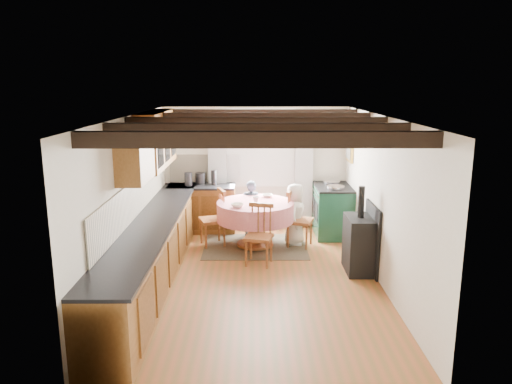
{
  "coord_description": "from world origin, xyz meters",
  "views": [
    {
      "loc": [
        -0.04,
        -6.77,
        2.86
      ],
      "look_at": [
        0.0,
        0.8,
        1.15
      ],
      "focal_mm": 34.16,
      "sensor_mm": 36.0,
      "label": 1
    }
  ],
  "objects_px": {
    "chair_left": "(212,218)",
    "child_right": "(295,214)",
    "chair_near": "(259,235)",
    "cup": "(256,199)",
    "cast_iron_stove": "(360,229)",
    "dining_table": "(255,225)",
    "chair_right": "(300,219)",
    "child_far": "(251,209)",
    "aga_range": "(333,210)"
  },
  "relations": [
    {
      "from": "chair_near",
      "to": "child_far",
      "type": "relative_size",
      "value": 0.91
    },
    {
      "from": "child_far",
      "to": "child_right",
      "type": "bearing_deg",
      "value": 148.61
    },
    {
      "from": "chair_right",
      "to": "cup",
      "type": "bearing_deg",
      "value": 109.78
    },
    {
      "from": "chair_near",
      "to": "child_right",
      "type": "distance_m",
      "value": 1.19
    },
    {
      "from": "child_right",
      "to": "chair_near",
      "type": "bearing_deg",
      "value": 157.54
    },
    {
      "from": "chair_near",
      "to": "cup",
      "type": "distance_m",
      "value": 0.95
    },
    {
      "from": "dining_table",
      "to": "chair_right",
      "type": "bearing_deg",
      "value": 1.93
    },
    {
      "from": "dining_table",
      "to": "cast_iron_stove",
      "type": "relative_size",
      "value": 1.01
    },
    {
      "from": "dining_table",
      "to": "cast_iron_stove",
      "type": "bearing_deg",
      "value": -36.11
    },
    {
      "from": "cast_iron_stove",
      "to": "cup",
      "type": "height_order",
      "value": "cast_iron_stove"
    },
    {
      "from": "aga_range",
      "to": "dining_table",
      "type": "bearing_deg",
      "value": -154.04
    },
    {
      "from": "chair_left",
      "to": "dining_table",
      "type": "bearing_deg",
      "value": 64.96
    },
    {
      "from": "chair_near",
      "to": "cast_iron_stove",
      "type": "distance_m",
      "value": 1.58
    },
    {
      "from": "child_right",
      "to": "chair_right",
      "type": "bearing_deg",
      "value": -133.67
    },
    {
      "from": "dining_table",
      "to": "cup",
      "type": "bearing_deg",
      "value": 64.86
    },
    {
      "from": "chair_near",
      "to": "chair_left",
      "type": "relative_size",
      "value": 0.96
    },
    {
      "from": "chair_near",
      "to": "cup",
      "type": "relative_size",
      "value": 9.28
    },
    {
      "from": "cast_iron_stove",
      "to": "chair_right",
      "type": "bearing_deg",
      "value": 123.96
    },
    {
      "from": "chair_near",
      "to": "aga_range",
      "type": "height_order",
      "value": "chair_near"
    },
    {
      "from": "dining_table",
      "to": "child_far",
      "type": "bearing_deg",
      "value": 97.5
    },
    {
      "from": "dining_table",
      "to": "chair_right",
      "type": "height_order",
      "value": "chair_right"
    },
    {
      "from": "child_far",
      "to": "chair_left",
      "type": "bearing_deg",
      "value": 37.34
    },
    {
      "from": "child_right",
      "to": "cast_iron_stove",
      "type": "bearing_deg",
      "value": -134.96
    },
    {
      "from": "chair_right",
      "to": "child_far",
      "type": "xyz_separation_m",
      "value": [
        -0.87,
        0.59,
        0.03
      ]
    },
    {
      "from": "chair_near",
      "to": "child_right",
      "type": "height_order",
      "value": "child_right"
    },
    {
      "from": "child_far",
      "to": "cup",
      "type": "height_order",
      "value": "child_far"
    },
    {
      "from": "chair_left",
      "to": "chair_right",
      "type": "bearing_deg",
      "value": 69.01
    },
    {
      "from": "dining_table",
      "to": "cast_iron_stove",
      "type": "xyz_separation_m",
      "value": [
        1.59,
        -1.16,
        0.26
      ]
    },
    {
      "from": "cast_iron_stove",
      "to": "dining_table",
      "type": "bearing_deg",
      "value": 143.89
    },
    {
      "from": "dining_table",
      "to": "chair_left",
      "type": "bearing_deg",
      "value": 173.95
    },
    {
      "from": "chair_near",
      "to": "aga_range",
      "type": "relative_size",
      "value": 0.93
    },
    {
      "from": "chair_left",
      "to": "child_right",
      "type": "xyz_separation_m",
      "value": [
        1.47,
        0.06,
        0.05
      ]
    },
    {
      "from": "chair_near",
      "to": "cast_iron_stove",
      "type": "relative_size",
      "value": 0.73
    },
    {
      "from": "dining_table",
      "to": "cup",
      "type": "height_order",
      "value": "cup"
    },
    {
      "from": "dining_table",
      "to": "chair_right",
      "type": "xyz_separation_m",
      "value": [
        0.79,
        0.03,
        0.1
      ]
    },
    {
      "from": "dining_table",
      "to": "child_far",
      "type": "relative_size",
      "value": 1.25
    },
    {
      "from": "cast_iron_stove",
      "to": "child_far",
      "type": "height_order",
      "value": "cast_iron_stove"
    },
    {
      "from": "child_far",
      "to": "cast_iron_stove",
      "type": "bearing_deg",
      "value": 132.67
    },
    {
      "from": "cup",
      "to": "chair_right",
      "type": "bearing_deg",
      "value": 0.4
    },
    {
      "from": "aga_range",
      "to": "child_right",
      "type": "relative_size",
      "value": 0.94
    },
    {
      "from": "dining_table",
      "to": "chair_near",
      "type": "relative_size",
      "value": 1.38
    },
    {
      "from": "aga_range",
      "to": "chair_right",
      "type": "bearing_deg",
      "value": -134.8
    },
    {
      "from": "chair_left",
      "to": "aga_range",
      "type": "xyz_separation_m",
      "value": [
        2.24,
        0.64,
        -0.03
      ]
    },
    {
      "from": "chair_right",
      "to": "child_right",
      "type": "bearing_deg",
      "value": 54.76
    },
    {
      "from": "child_far",
      "to": "dining_table",
      "type": "bearing_deg",
      "value": 96.87
    },
    {
      "from": "chair_right",
      "to": "child_right",
      "type": "xyz_separation_m",
      "value": [
        -0.08,
        0.12,
        0.05
      ]
    },
    {
      "from": "cup",
      "to": "child_right",
      "type": "bearing_deg",
      "value": 9.94
    },
    {
      "from": "child_right",
      "to": "child_far",
      "type": "bearing_deg",
      "value": 70.19
    },
    {
      "from": "chair_right",
      "to": "cast_iron_stove",
      "type": "height_order",
      "value": "cast_iron_stove"
    },
    {
      "from": "chair_right",
      "to": "child_far",
      "type": "bearing_deg",
      "value": 75.45
    }
  ]
}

